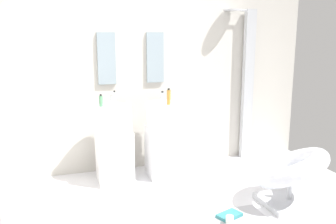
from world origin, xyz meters
The scene contains 14 objects.
rear_partition centered at (0.00, 1.65, 1.30)m, with size 4.80×0.10×2.60m, color beige.
pedestal_sink_left centered at (-0.31, 1.20, 0.47)m, with size 0.43×0.43×1.02m.
pedestal_sink_right centered at (0.31, 1.20, 0.47)m, with size 0.43×0.43×1.02m.
vanity_mirror_left centered at (-0.31, 1.58, 1.44)m, with size 0.22×0.03×0.63m, color #8C9EA8.
vanity_mirror_right centered at (0.31, 1.58, 1.44)m, with size 0.22×0.03×0.63m, color #8C9EA8.
shower_column centered at (1.60, 1.53, 1.08)m, with size 0.49×0.24×2.05m.
lounge_chair centered at (1.30, 0.05, 0.35)m, with size 1.11×1.11×0.65m.
towel_rack centered at (-1.30, 0.36, 0.63)m, with size 0.37×0.22×0.95m.
magazine_teal centered at (0.58, -0.04, 0.03)m, with size 0.23×0.14×0.03m, color teal.
coffee_mug centered at (0.52, -0.16, 0.05)m, with size 0.07×0.07×0.08m, color white.
soap_bottle_green centered at (-0.44, 1.19, 0.99)m, with size 0.04×0.04×0.14m.
soap_bottle_clear centered at (0.33, 1.33, 0.98)m, with size 0.05×0.05×0.12m.
soap_bottle_white centered at (-0.27, 1.30, 0.99)m, with size 0.04×0.04×0.16m.
soap_bottle_amber centered at (0.32, 1.07, 1.01)m, with size 0.05×0.05×0.19m.
Camera 1 is at (-0.97, -2.98, 1.74)m, focal length 39.69 mm.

